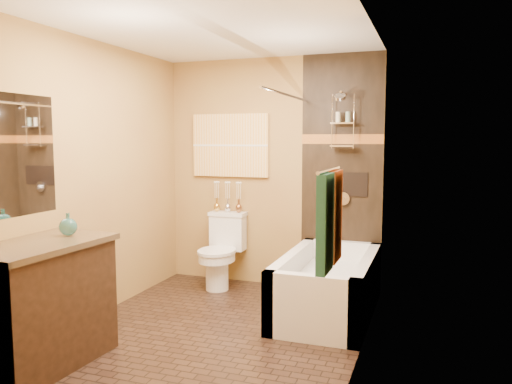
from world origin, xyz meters
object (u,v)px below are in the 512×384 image
at_px(sunset_painting, 230,145).
at_px(vanity, 39,304).
at_px(toilet, 222,250).
at_px(bathtub, 328,290).

xyz_separation_m(sunset_painting, vanity, (-0.45, -2.48, -1.10)).
distance_m(sunset_painting, toilet, 1.17).
height_order(sunset_painting, bathtub, sunset_painting).
bearing_deg(sunset_painting, bathtub, -29.56).
relative_size(sunset_painting, vanity, 0.86).
bearing_deg(toilet, bathtub, -21.26).
bearing_deg(sunset_painting, vanity, -100.22).
relative_size(sunset_painting, bathtub, 0.60).
bearing_deg(bathtub, toilet, 160.25).
height_order(toilet, vanity, vanity).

